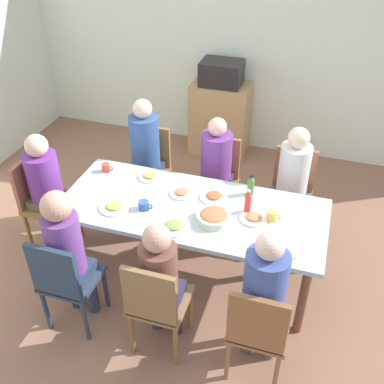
{
  "coord_description": "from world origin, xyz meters",
  "views": [
    {
      "loc": [
        0.88,
        -2.75,
        2.97
      ],
      "look_at": [
        0.0,
        0.0,
        0.89
      ],
      "focal_mm": 42.04,
      "sensor_mm": 36.0,
      "label": 1
    }
  ],
  "objects_px": {
    "cup_1": "(106,168)",
    "bottle_0": "(251,186)",
    "microwave": "(222,73)",
    "chair_1": "(150,165)",
    "side_cabinet": "(220,119)",
    "dining_table": "(192,214)",
    "person_4": "(293,177)",
    "plate_5": "(115,207)",
    "person_0": "(216,165)",
    "person_6": "(46,182)",
    "person_5": "(160,276)",
    "plate_3": "(254,218)",
    "bottle_1": "(248,202)",
    "cup_0": "(64,206)",
    "chair_0": "(217,177)",
    "chair_3": "(65,279)",
    "chair_5": "(156,302)",
    "person_1": "(145,149)",
    "person_2": "(264,294)",
    "cup_3": "(272,216)",
    "plate_1": "(182,193)",
    "person_3": "(67,248)",
    "plate_4": "(150,176)",
    "plate_0": "(214,196)",
    "cup_4": "(286,256)",
    "cup_2": "(144,205)",
    "chair_6": "(41,198)",
    "chair_2": "(258,328)"
  },
  "relations": [
    {
      "from": "plate_0",
      "to": "cup_0",
      "type": "height_order",
      "value": "cup_0"
    },
    {
      "from": "plate_3",
      "to": "bottle_1",
      "type": "height_order",
      "value": "bottle_1"
    },
    {
      "from": "microwave",
      "to": "bottle_1",
      "type": "bearing_deg",
      "value": -69.96
    },
    {
      "from": "person_0",
      "to": "person_6",
      "type": "bearing_deg",
      "value": -151.7
    },
    {
      "from": "chair_2",
      "to": "microwave",
      "type": "bearing_deg",
      "value": 109.24
    },
    {
      "from": "dining_table",
      "to": "chair_3",
      "type": "bearing_deg",
      "value": -131.01
    },
    {
      "from": "plate_3",
      "to": "bottle_0",
      "type": "xyz_separation_m",
      "value": [
        -0.09,
        0.32,
        0.07
      ]
    },
    {
      "from": "plate_4",
      "to": "microwave",
      "type": "xyz_separation_m",
      "value": [
        0.15,
        1.89,
        0.28
      ]
    },
    {
      "from": "plate_5",
      "to": "side_cabinet",
      "type": "bearing_deg",
      "value": 83.78
    },
    {
      "from": "cup_0",
      "to": "chair_0",
      "type": "bearing_deg",
      "value": 50.38
    },
    {
      "from": "person_2",
      "to": "cup_0",
      "type": "relative_size",
      "value": 10.07
    },
    {
      "from": "chair_0",
      "to": "chair_5",
      "type": "relative_size",
      "value": 1.0
    },
    {
      "from": "person_1",
      "to": "person_6",
      "type": "height_order",
      "value": "person_1"
    },
    {
      "from": "chair_5",
      "to": "cup_4",
      "type": "relative_size",
      "value": 7.67
    },
    {
      "from": "chair_0",
      "to": "microwave",
      "type": "height_order",
      "value": "microwave"
    },
    {
      "from": "bottle_0",
      "to": "cup_1",
      "type": "bearing_deg",
      "value": -178.15
    },
    {
      "from": "chair_3",
      "to": "chair_5",
      "type": "height_order",
      "value": "same"
    },
    {
      "from": "person_2",
      "to": "cup_3",
      "type": "relative_size",
      "value": 11.13
    },
    {
      "from": "cup_2",
      "to": "bottle_1",
      "type": "bearing_deg",
      "value": 14.93
    },
    {
      "from": "cup_0",
      "to": "cup_1",
      "type": "relative_size",
      "value": 1.17
    },
    {
      "from": "chair_0",
      "to": "plate_0",
      "type": "relative_size",
      "value": 3.82
    },
    {
      "from": "person_3",
      "to": "microwave",
      "type": "xyz_separation_m",
      "value": [
        0.39,
        2.93,
        0.3
      ]
    },
    {
      "from": "cup_4",
      "to": "chair_1",
      "type": "bearing_deg",
      "value": 141.5
    },
    {
      "from": "plate_1",
      "to": "cup_0",
      "type": "relative_size",
      "value": 1.63
    },
    {
      "from": "microwave",
      "to": "plate_4",
      "type": "bearing_deg",
      "value": -94.61
    },
    {
      "from": "plate_1",
      "to": "microwave",
      "type": "bearing_deg",
      "value": 95.52
    },
    {
      "from": "chair_1",
      "to": "person_4",
      "type": "height_order",
      "value": "person_4"
    },
    {
      "from": "person_3",
      "to": "bottle_0",
      "type": "bearing_deg",
      "value": 42.96
    },
    {
      "from": "plate_0",
      "to": "plate_4",
      "type": "distance_m",
      "value": 0.63
    },
    {
      "from": "chair_6",
      "to": "person_3",
      "type": "bearing_deg",
      "value": -44.88
    },
    {
      "from": "dining_table",
      "to": "cup_3",
      "type": "xyz_separation_m",
      "value": [
        0.64,
        0.03,
        0.12
      ]
    },
    {
      "from": "chair_0",
      "to": "cup_3",
      "type": "bearing_deg",
      "value": -51.3
    },
    {
      "from": "person_5",
      "to": "cup_1",
      "type": "xyz_separation_m",
      "value": [
        -0.9,
        1.01,
        0.11
      ]
    },
    {
      "from": "person_6",
      "to": "plate_0",
      "type": "relative_size",
      "value": 4.98
    },
    {
      "from": "cup_4",
      "to": "bottle_0",
      "type": "bearing_deg",
      "value": 119.31
    },
    {
      "from": "dining_table",
      "to": "person_1",
      "type": "relative_size",
      "value": 1.71
    },
    {
      "from": "person_4",
      "to": "chair_6",
      "type": "height_order",
      "value": "person_4"
    },
    {
      "from": "person_1",
      "to": "chair_3",
      "type": "xyz_separation_m",
      "value": [
        0.0,
        -1.57,
        -0.23
      ]
    },
    {
      "from": "plate_0",
      "to": "bottle_1",
      "type": "height_order",
      "value": "bottle_1"
    },
    {
      "from": "cup_4",
      "to": "cup_3",
      "type": "bearing_deg",
      "value": 111.9
    },
    {
      "from": "plate_0",
      "to": "plate_1",
      "type": "height_order",
      "value": "same"
    },
    {
      "from": "side_cabinet",
      "to": "dining_table",
      "type": "bearing_deg",
      "value": -81.35
    },
    {
      "from": "person_5",
      "to": "plate_1",
      "type": "relative_size",
      "value": 5.56
    },
    {
      "from": "chair_3",
      "to": "chair_0",
      "type": "bearing_deg",
      "value": 66.5
    },
    {
      "from": "plate_4",
      "to": "person_2",
      "type": "bearing_deg",
      "value": -40.78
    },
    {
      "from": "microwave",
      "to": "chair_1",
      "type": "bearing_deg",
      "value": -105.91
    },
    {
      "from": "cup_2",
      "to": "cup_4",
      "type": "height_order",
      "value": "cup_4"
    },
    {
      "from": "cup_1",
      "to": "bottle_0",
      "type": "bearing_deg",
      "value": 1.85
    },
    {
      "from": "plate_0",
      "to": "person_4",
      "type": "bearing_deg",
      "value": 43.68
    },
    {
      "from": "plate_5",
      "to": "cup_1",
      "type": "relative_size",
      "value": 2.31
    }
  ]
}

